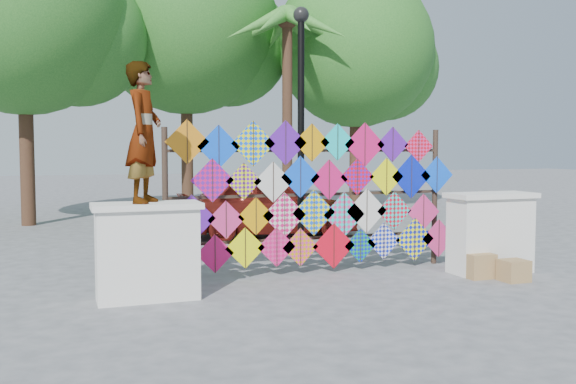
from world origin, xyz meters
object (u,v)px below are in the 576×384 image
Objects in this scene: sedan at (267,206)px; lamppost at (301,108)px; vendor_woman at (144,133)px; kite_rack at (318,197)px.

lamppost is (-0.33, -2.95, 1.99)m from sedan.
vendor_woman is at bearing 153.77° from sedan.
lamppost is at bearing -179.57° from sedan.
vendor_woman reaches higher than kite_rack.
kite_rack is 4.30m from sedan.
vendor_woman is at bearing -143.95° from lamppost.
vendor_woman is 6.33m from sedan.
vendor_woman is (-2.82, -0.92, 0.97)m from kite_rack.
lamppost is (3.02, 2.20, 0.50)m from vendor_woman.
vendor_woman is 0.45× the size of sedan.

